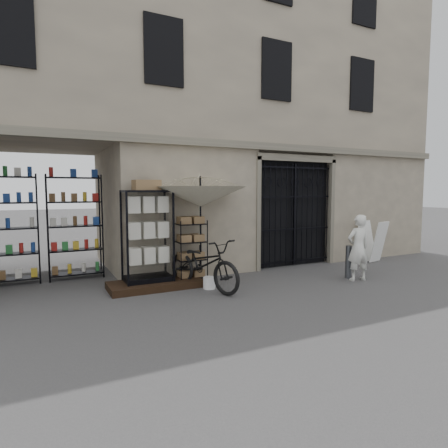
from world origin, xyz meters
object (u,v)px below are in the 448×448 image
bicycle (204,289)px  easel_sign (373,241)px  display_cabinet (147,241)px  steel_bollard (348,262)px  market_umbrella (200,191)px  shopkeeper (357,280)px  white_bucket (209,283)px  wire_rack (191,252)px

bicycle → easel_sign: 5.83m
bicycle → easel_sign: size_ratio=1.76×
display_cabinet → steel_bollard: (4.59, -1.29, -0.64)m
display_cabinet → easel_sign: 6.81m
market_umbrella → steel_bollard: (3.39, -1.15, -1.71)m
market_umbrella → display_cabinet: bearing=173.1°
shopkeeper → display_cabinet: bearing=-10.1°
bicycle → shopkeeper: bearing=-33.5°
display_cabinet → white_bucket: display_cabinet is taller
white_bucket → steel_bollard: steel_bollard is taller
display_cabinet → wire_rack: bearing=17.6°
market_umbrella → bicycle: market_umbrella is taller
wire_rack → bicycle: 0.96m
shopkeeper → easel_sign: bearing=-137.1°
market_umbrella → white_bucket: bearing=-93.1°
wire_rack → steel_bollard: wire_rack is taller
wire_rack → market_umbrella: bearing=-43.5°
display_cabinet → easel_sign: (6.80, -0.06, -0.42)m
steel_bollard → bicycle: bearing=170.0°
market_umbrella → easel_sign: market_umbrella is taller
white_bucket → easel_sign: (5.63, 0.62, 0.49)m
market_umbrella → white_bucket: (-0.03, -0.53, -1.98)m
wire_rack → steel_bollard: size_ratio=1.83×
market_umbrella → shopkeeper: (3.43, -1.41, -2.11)m
white_bucket → easel_sign: 5.69m
bicycle → shopkeeper: 3.69m
display_cabinet → wire_rack: display_cabinet is taller
wire_rack → bicycle: wire_rack is taller
display_cabinet → white_bucket: size_ratio=8.08×
white_bucket → market_umbrella: bearing=86.9°
bicycle → shopkeeper: bicycle is taller
steel_bollard → easel_sign: size_ratio=0.67×
white_bucket → wire_rack: bearing=103.9°
easel_sign → wire_rack: bearing=167.7°
wire_rack → shopkeeper: size_ratio=0.93×
white_bucket → steel_bollard: bearing=-10.2°
display_cabinet → bicycle: size_ratio=1.02×
steel_bollard → easel_sign: (2.21, 1.23, 0.22)m
display_cabinet → shopkeeper: size_ratio=1.37×
bicycle → easel_sign: (5.76, 0.61, 0.62)m
white_bucket → shopkeeper: (3.45, -0.88, -0.13)m
shopkeeper → easel_sign: easel_sign is taller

